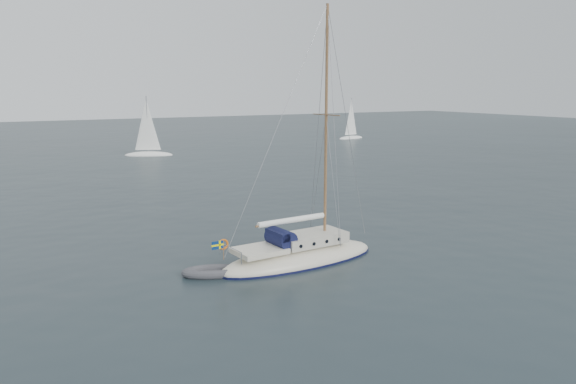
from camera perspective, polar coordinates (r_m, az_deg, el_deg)
ground at (r=28.37m, az=0.29°, el=-8.77°), size 300.00×300.00×0.00m
sailboat at (r=30.56m, az=1.21°, el=-5.21°), size 10.05×3.01×14.32m
dinghy at (r=28.99m, az=-7.70°, el=-8.03°), size 3.12×1.41×0.45m
distant_yacht_b at (r=105.01m, az=6.43°, el=7.25°), size 5.96×3.18×7.90m
distant_yacht_c at (r=80.41m, az=-14.12°, el=6.24°), size 6.59×3.52×8.74m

